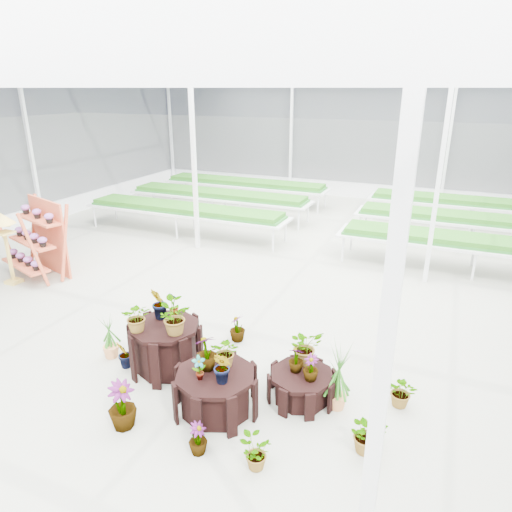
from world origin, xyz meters
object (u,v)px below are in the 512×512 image
at_px(plinth_tall, 166,347).
at_px(plinth_mid, 216,392).
at_px(plinth_low, 301,386).
at_px(shelf_rack, 33,240).
at_px(bird_table, 7,249).

height_order(plinth_tall, plinth_mid, plinth_tall).
bearing_deg(plinth_tall, plinth_low, 2.60).
relative_size(shelf_rack, bird_table, 1.08).
xyz_separation_m(plinth_tall, plinth_low, (2.20, 0.10, -0.17)).
height_order(plinth_tall, bird_table, bird_table).
bearing_deg(bird_table, shelf_rack, 80.96).
bearing_deg(plinth_tall, shelf_rack, 157.57).
relative_size(plinth_mid, plinth_low, 1.21).
bearing_deg(plinth_mid, shelf_rack, 156.74).
distance_m(plinth_tall, plinth_mid, 1.34).
xyz_separation_m(plinth_tall, plinth_mid, (1.20, -0.60, -0.08)).
height_order(plinth_tall, shelf_rack, shelf_rack).
distance_m(plinth_low, shelf_rack, 7.43).
bearing_deg(shelf_rack, plinth_tall, -4.18).
distance_m(plinth_low, bird_table, 7.47).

